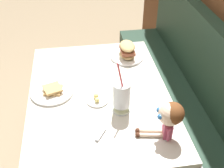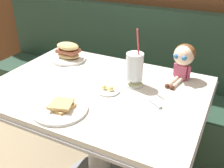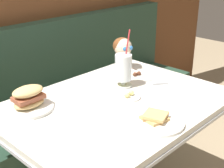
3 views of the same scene
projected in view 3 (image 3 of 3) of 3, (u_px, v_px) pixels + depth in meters
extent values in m
cube|color=#233D2D|center=(52.00, 144.00, 2.16)|extent=(2.60, 0.48, 0.45)
cube|color=#233D2D|center=(28.00, 67.00, 2.09)|extent=(2.60, 0.10, 0.55)
cube|color=silver|center=(116.00, 104.00, 1.59)|extent=(1.10, 0.80, 0.03)
cube|color=#B7BABF|center=(116.00, 108.00, 1.60)|extent=(1.11, 0.81, 0.02)
cylinder|color=#A5A8AD|center=(116.00, 164.00, 1.73)|extent=(0.14, 0.14, 0.65)
cylinder|color=white|center=(155.00, 122.00, 1.38)|extent=(0.25, 0.25, 0.01)
cube|color=tan|center=(154.00, 118.00, 1.38)|extent=(0.11, 0.11, 0.01)
cube|color=tan|center=(155.00, 115.00, 1.38)|extent=(0.12, 0.12, 0.01)
cylinder|color=silver|center=(123.00, 86.00, 1.76)|extent=(0.10, 0.10, 0.01)
cylinder|color=silver|center=(123.00, 82.00, 1.75)|extent=(0.03, 0.03, 0.03)
cylinder|color=silver|center=(123.00, 67.00, 1.71)|extent=(0.09, 0.09, 0.14)
cylinder|color=#E0DB6B|center=(123.00, 68.00, 1.72)|extent=(0.08, 0.08, 0.13)
cylinder|color=#DB383D|center=(127.00, 49.00, 1.69)|extent=(0.01, 0.05, 0.22)
cube|color=white|center=(30.00, 109.00, 1.50)|extent=(0.20, 0.20, 0.00)
cylinder|color=white|center=(30.00, 108.00, 1.50)|extent=(0.22, 0.22, 0.01)
ellipsoid|color=tan|center=(29.00, 103.00, 1.49)|extent=(0.15, 0.10, 0.04)
cube|color=#995138|center=(28.00, 98.00, 1.48)|extent=(0.14, 0.09, 0.02)
ellipsoid|color=tan|center=(28.00, 91.00, 1.47)|extent=(0.15, 0.10, 0.04)
cylinder|color=white|center=(128.00, 97.00, 1.62)|extent=(0.12, 0.12, 0.01)
sphere|color=#F4E07A|center=(127.00, 95.00, 1.60)|extent=(0.03, 0.03, 0.03)
sphere|color=#F4E07A|center=(131.00, 93.00, 1.62)|extent=(0.03, 0.03, 0.03)
cube|color=silver|center=(181.00, 83.00, 1.80)|extent=(0.13, 0.09, 0.00)
cube|color=#B2B5BA|center=(160.00, 84.00, 1.78)|extent=(0.08, 0.06, 0.01)
cube|color=#B74C6B|center=(123.00, 62.00, 2.00)|extent=(0.07, 0.05, 0.08)
sphere|color=beige|center=(123.00, 47.00, 1.96)|extent=(0.11, 0.11, 0.11)
ellipsoid|color=brown|center=(122.00, 45.00, 1.97)|extent=(0.13, 0.12, 0.10)
sphere|color=#2D6BB2|center=(125.00, 49.00, 1.91)|extent=(0.03, 0.03, 0.03)
sphere|color=#2D6BB2|center=(131.00, 48.00, 1.93)|extent=(0.03, 0.03, 0.03)
cylinder|color=beige|center=(129.00, 72.00, 1.94)|extent=(0.04, 0.12, 0.02)
cylinder|color=beige|center=(132.00, 71.00, 1.96)|extent=(0.04, 0.12, 0.02)
sphere|color=#4C2819|center=(135.00, 74.00, 1.90)|extent=(0.03, 0.03, 0.03)
sphere|color=#4C2819|center=(139.00, 73.00, 1.91)|extent=(0.03, 0.03, 0.03)
cylinder|color=#B74C6B|center=(117.00, 63.00, 1.97)|extent=(0.02, 0.02, 0.07)
cylinder|color=#B74C6B|center=(128.00, 61.00, 2.02)|extent=(0.02, 0.02, 0.07)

